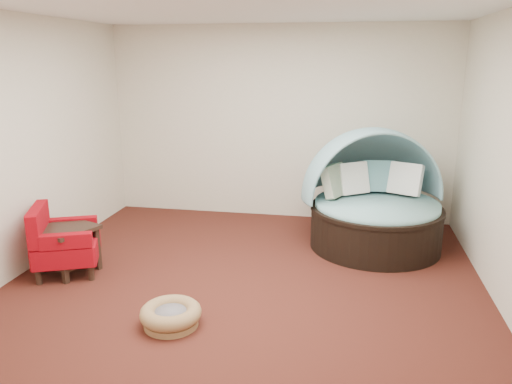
% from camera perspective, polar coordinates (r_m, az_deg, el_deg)
% --- Properties ---
extents(floor, '(5.00, 5.00, 0.00)m').
position_cam_1_polar(floor, '(5.37, -1.37, -10.59)').
color(floor, '#4D1D16').
rests_on(floor, ground).
extents(wall_back, '(5.00, 0.00, 5.00)m').
position_cam_1_polar(wall_back, '(7.36, 2.65, 7.82)').
color(wall_back, beige).
rests_on(wall_back, floor).
extents(wall_front, '(5.00, 0.00, 5.00)m').
position_cam_1_polar(wall_front, '(2.62, -13.07, -5.93)').
color(wall_front, beige).
rests_on(wall_front, floor).
extents(wall_left, '(0.00, 5.00, 5.00)m').
position_cam_1_polar(wall_left, '(5.97, -25.73, 4.66)').
color(wall_left, beige).
rests_on(wall_left, floor).
extents(ceiling, '(5.00, 5.00, 0.00)m').
position_cam_1_polar(ceiling, '(4.86, -1.59, 20.68)').
color(ceiling, white).
rests_on(ceiling, wall_back).
extents(canopy_daybed, '(2.13, 2.10, 1.50)m').
position_cam_1_polar(canopy_daybed, '(6.44, 13.36, -0.03)').
color(canopy_daybed, black).
rests_on(canopy_daybed, floor).
extents(pet_basket, '(0.62, 0.62, 0.19)m').
position_cam_1_polar(pet_basket, '(4.65, -9.71, -13.70)').
color(pet_basket, brown).
rests_on(pet_basket, floor).
extents(red_armchair, '(0.87, 0.87, 0.78)m').
position_cam_1_polar(red_armchair, '(5.93, -21.33, -5.38)').
color(red_armchair, black).
rests_on(red_armchair, floor).
extents(side_table, '(0.71, 0.71, 0.53)m').
position_cam_1_polar(side_table, '(5.94, -20.74, -5.47)').
color(side_table, black).
rests_on(side_table, floor).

